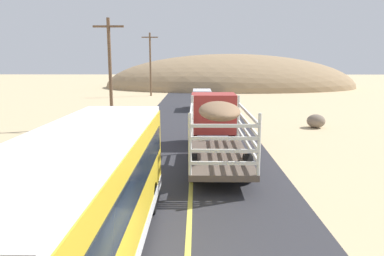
# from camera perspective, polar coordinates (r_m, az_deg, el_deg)

# --- Properties ---
(livestock_truck) EXTENTS (2.53, 9.70, 3.02)m
(livestock_truck) POSITION_cam_1_polar(r_m,az_deg,el_deg) (18.85, 3.66, 1.38)
(livestock_truck) COLOR #B2332D
(livestock_truck) RESTS_ON road_surface
(bus) EXTENTS (2.54, 10.00, 3.21)m
(bus) POSITION_cam_1_polar(r_m,az_deg,el_deg) (8.59, -16.81, -10.72)
(bus) COLOR gold
(bus) RESTS_ON road_surface
(car_far) EXTENTS (1.90, 4.62, 1.93)m
(car_far) POSITION_cam_1_polar(r_m,az_deg,el_deg) (35.83, 1.57, 4.63)
(car_far) COLOR silver
(car_far) RESTS_ON road_surface
(power_pole_mid) EXTENTS (2.20, 0.24, 7.76)m
(power_pole_mid) POSITION_cam_1_polar(r_m,az_deg,el_deg) (27.25, -12.74, 9.01)
(power_pole_mid) COLOR brown
(power_pole_mid) RESTS_ON ground
(power_pole_far) EXTENTS (2.20, 0.24, 8.43)m
(power_pole_far) POSITION_cam_1_polar(r_m,az_deg,el_deg) (50.14, -6.56, 10.19)
(power_pole_far) COLOR brown
(power_pole_far) RESTS_ON ground
(boulder_near_shoulder) EXTENTS (1.29, 1.30, 0.97)m
(boulder_near_shoulder) POSITION_cam_1_polar(r_m,az_deg,el_deg) (27.65, 18.88, 1.04)
(boulder_near_shoulder) COLOR #756656
(boulder_near_shoulder) RESTS_ON ground
(distant_hill) EXTENTS (44.57, 26.95, 11.87)m
(distant_hill) POSITION_cam_1_polar(r_m,az_deg,el_deg) (66.75, 5.90, 6.41)
(distant_hill) COLOR #997C5A
(distant_hill) RESTS_ON ground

